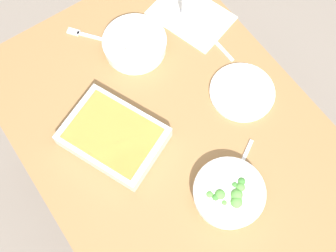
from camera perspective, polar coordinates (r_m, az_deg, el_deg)
name	(u,v)px	position (r m, az deg, el deg)	size (l,w,h in m)	color
ground_plane	(168,183)	(2.06, 0.00, -7.84)	(6.00, 6.00, 0.00)	slate
dining_table	(168,136)	(1.44, 0.00, -1.36)	(1.20, 0.90, 0.74)	olive
placemat	(191,15)	(1.57, 3.18, 14.94)	(0.28, 0.20, 0.00)	silver
stew_bowl	(135,44)	(1.47, -4.59, 11.23)	(0.22, 0.22, 0.06)	white
broccoli_bowl	(229,193)	(1.27, 8.38, -9.10)	(0.22, 0.22, 0.07)	white
baking_dish	(113,136)	(1.32, -7.51, -1.37)	(0.36, 0.32, 0.06)	silver
drink_cup	(192,9)	(1.54, 3.25, 15.76)	(0.07, 0.07, 0.08)	#B2BCC6
side_plate	(242,92)	(1.42, 10.15, 4.62)	(0.22, 0.22, 0.01)	white
spoon_by_stew	(159,28)	(1.53, -1.20, 13.33)	(0.05, 0.18, 0.01)	silver
spoon_by_broccoli	(238,171)	(1.32, 9.65, -6.07)	(0.10, 0.16, 0.01)	silver
spoon_spare	(213,38)	(1.52, 6.15, 11.87)	(0.18, 0.03, 0.01)	silver
fork_on_table	(87,35)	(1.55, -11.07, 12.13)	(0.15, 0.12, 0.01)	silver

